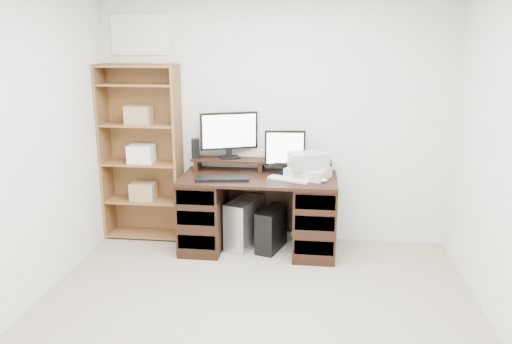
% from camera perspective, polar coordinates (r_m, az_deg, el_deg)
% --- Properties ---
extents(room, '(3.54, 4.04, 2.54)m').
position_cam_1_polar(room, '(3.10, -1.19, 0.48)').
color(room, '#A1977F').
rests_on(room, ground).
extents(desk, '(1.50, 0.70, 0.75)m').
position_cam_1_polar(desk, '(4.92, 0.30, -4.57)').
color(desk, black).
rests_on(desk, ground).
extents(riser_shelf, '(1.40, 0.22, 0.12)m').
position_cam_1_polar(riser_shelf, '(4.99, 0.59, 1.14)').
color(riser_shelf, black).
rests_on(riser_shelf, desk).
extents(monitor_wide, '(0.55, 0.25, 0.46)m').
position_cam_1_polar(monitor_wide, '(5.02, -3.09, 4.51)').
color(monitor_wide, black).
rests_on(monitor_wide, riser_shelf).
extents(monitor_small, '(0.40, 0.16, 0.43)m').
position_cam_1_polar(monitor_small, '(4.86, 3.32, 2.45)').
color(monitor_small, black).
rests_on(monitor_small, desk).
extents(speaker, '(0.09, 0.09, 0.19)m').
position_cam_1_polar(speaker, '(5.08, -6.92, 2.71)').
color(speaker, black).
rests_on(speaker, riser_shelf).
extents(keyboard_black, '(0.52, 0.24, 0.03)m').
position_cam_1_polar(keyboard_black, '(4.70, -3.86, -0.76)').
color(keyboard_black, black).
rests_on(keyboard_black, desk).
extents(keyboard_white, '(0.42, 0.26, 0.02)m').
position_cam_1_polar(keyboard_white, '(4.69, 3.79, -0.84)').
color(keyboard_white, silver).
rests_on(keyboard_white, desk).
extents(mouse, '(0.10, 0.08, 0.04)m').
position_cam_1_polar(mouse, '(4.66, 7.57, -0.94)').
color(mouse, white).
rests_on(mouse, desk).
extents(printer, '(0.46, 0.42, 0.09)m').
position_cam_1_polar(printer, '(4.79, 5.95, -0.08)').
color(printer, '#B8B3A0').
rests_on(printer, desk).
extents(basket, '(0.41, 0.35, 0.15)m').
position_cam_1_polar(basket, '(4.76, 5.99, 1.33)').
color(basket, '#8F9599').
rests_on(basket, printer).
extents(tower_silver, '(0.36, 0.53, 0.49)m').
position_cam_1_polar(tower_silver, '(5.03, -1.34, -5.87)').
color(tower_silver, '#B8BBBF').
rests_on(tower_silver, ground).
extents(tower_black, '(0.29, 0.45, 0.42)m').
position_cam_1_polar(tower_black, '(4.98, 1.76, -6.55)').
color(tower_black, black).
rests_on(tower_black, ground).
extents(bookshelf, '(0.80, 0.30, 1.80)m').
position_cam_1_polar(bookshelf, '(5.26, -12.88, 2.30)').
color(bookshelf, brown).
rests_on(bookshelf, ground).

